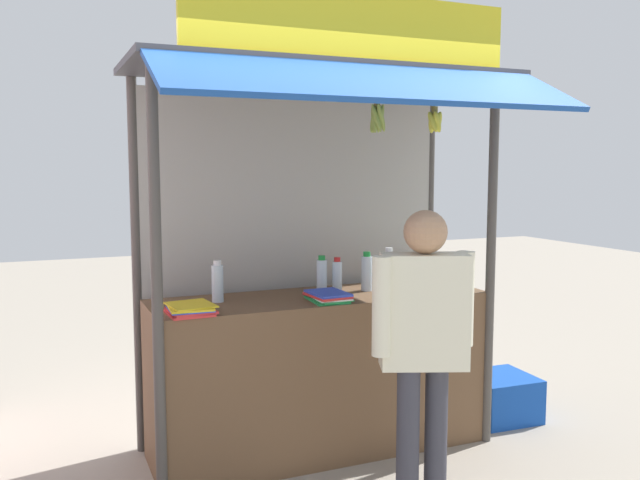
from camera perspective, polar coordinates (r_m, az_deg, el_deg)
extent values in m
plane|color=#9E9384|center=(4.49, 0.00, -17.24)|extent=(20.00, 20.00, 0.00)
cube|color=brown|center=(4.32, 0.00, -11.21)|extent=(2.10, 0.63, 0.99)
cylinder|color=#4C4742|center=(3.57, -13.68, -4.04)|extent=(0.06, 0.06, 2.32)
cylinder|color=#4C4742|center=(4.42, 14.28, -2.10)|extent=(0.06, 0.06, 2.32)
cylinder|color=#4C4742|center=(4.29, -15.29, -2.39)|extent=(0.06, 0.06, 2.32)
cylinder|color=#4C4742|center=(5.01, 9.22, -1.01)|extent=(0.06, 0.06, 2.32)
cube|color=#B7B2A8|center=(4.55, -2.05, -2.00)|extent=(2.06, 0.04, 2.27)
cube|color=#3F3F44|center=(4.11, 0.28, 14.01)|extent=(2.30, 0.93, 0.04)
cube|color=#194799|center=(3.45, 5.12, 13.19)|extent=(2.26, 0.51, 0.26)
cube|color=yellow|center=(3.77, 2.92, 17.72)|extent=(1.89, 0.04, 0.35)
cylinder|color=#59544C|center=(3.76, 2.55, 13.18)|extent=(2.00, 0.02, 0.02)
cylinder|color=silver|center=(4.04, -8.69, -3.68)|extent=(0.07, 0.07, 0.22)
cylinder|color=white|center=(4.02, -8.72, -1.93)|extent=(0.05, 0.05, 0.03)
cylinder|color=silver|center=(4.77, 8.73, -2.12)|extent=(0.07, 0.07, 0.23)
cylinder|color=white|center=(4.75, 8.75, -0.59)|extent=(0.05, 0.05, 0.03)
cylinder|color=silver|center=(4.27, 0.15, -3.12)|extent=(0.07, 0.07, 0.21)
cylinder|color=#198C33|center=(4.25, 0.15, -1.52)|extent=(0.04, 0.04, 0.03)
cylinder|color=silver|center=(4.30, 1.47, -3.15)|extent=(0.06, 0.06, 0.20)
cylinder|color=red|center=(4.28, 1.47, -1.66)|extent=(0.04, 0.04, 0.03)
cylinder|color=silver|center=(4.52, 5.86, -2.50)|extent=(0.07, 0.07, 0.23)
cylinder|color=white|center=(4.50, 5.88, -0.85)|extent=(0.05, 0.05, 0.03)
cylinder|color=silver|center=(4.36, 3.98, -2.86)|extent=(0.07, 0.07, 0.22)
cylinder|color=#198C33|center=(4.34, 3.99, -1.20)|extent=(0.05, 0.05, 0.03)
cube|color=white|center=(4.43, 10.41, -4.22)|extent=(0.21, 0.23, 0.01)
cube|color=purple|center=(4.43, 10.36, -4.13)|extent=(0.23, 0.24, 0.01)
cube|color=black|center=(4.44, 10.23, -3.95)|extent=(0.21, 0.23, 0.01)
cube|color=purple|center=(4.43, 10.38, -3.84)|extent=(0.21, 0.22, 0.01)
cube|color=green|center=(4.43, 10.54, -3.74)|extent=(0.21, 0.23, 0.01)
cube|color=green|center=(4.43, 10.44, -3.63)|extent=(0.21, 0.23, 0.01)
cube|color=green|center=(4.42, 10.47, -3.47)|extent=(0.22, 0.24, 0.01)
cube|color=green|center=(4.03, 0.62, -5.13)|extent=(0.22, 0.28, 0.01)
cube|color=green|center=(4.03, 0.74, -4.99)|extent=(0.23, 0.29, 0.01)
cube|color=white|center=(4.04, 0.79, -4.87)|extent=(0.21, 0.28, 0.01)
cube|color=red|center=(4.03, 0.65, -4.73)|extent=(0.23, 0.29, 0.01)
cube|color=blue|center=(4.03, 0.70, -4.52)|extent=(0.21, 0.28, 0.01)
cube|color=red|center=(3.75, -11.03, -6.10)|extent=(0.24, 0.26, 0.01)
cube|color=red|center=(3.75, -10.88, -5.88)|extent=(0.25, 0.27, 0.01)
cube|color=blue|center=(3.75, -10.97, -5.75)|extent=(0.24, 0.26, 0.01)
cube|color=yellow|center=(3.75, -10.96, -5.61)|extent=(0.25, 0.27, 0.01)
cube|color=yellow|center=(3.75, -10.91, -5.42)|extent=(0.26, 0.28, 0.01)
cylinder|color=#332D23|center=(3.83, 4.87, 12.32)|extent=(0.01, 0.01, 0.06)
cylinder|color=olive|center=(3.83, 4.86, 11.54)|extent=(0.04, 0.04, 0.04)
ellipsoid|color=olive|center=(3.84, 5.16, 10.23)|extent=(0.03, 0.08, 0.16)
ellipsoid|color=olive|center=(3.84, 4.82, 10.21)|extent=(0.07, 0.05, 0.17)
ellipsoid|color=olive|center=(3.84, 4.58, 10.22)|extent=(0.07, 0.05, 0.17)
ellipsoid|color=olive|center=(3.81, 4.62, 10.23)|extent=(0.03, 0.06, 0.16)
ellipsoid|color=olive|center=(3.80, 4.83, 10.27)|extent=(0.07, 0.06, 0.17)
ellipsoid|color=olive|center=(3.80, 5.22, 10.30)|extent=(0.09, 0.06, 0.17)
cylinder|color=#332D23|center=(4.02, 9.73, 11.77)|extent=(0.01, 0.01, 0.09)
cylinder|color=olive|center=(4.02, 9.71, 10.82)|extent=(0.04, 0.04, 0.04)
ellipsoid|color=gold|center=(4.02, 9.99, 9.84)|extent=(0.04, 0.08, 0.13)
ellipsoid|color=gold|center=(4.03, 9.65, 9.80)|extent=(0.07, 0.05, 0.13)
ellipsoid|color=gold|center=(4.01, 9.47, 9.82)|extent=(0.06, 0.06, 0.14)
ellipsoid|color=gold|center=(3.99, 9.54, 9.88)|extent=(0.06, 0.08, 0.14)
ellipsoid|color=gold|center=(4.00, 9.92, 9.85)|extent=(0.08, 0.05, 0.13)
cylinder|color=#383842|center=(3.68, 7.47, -16.39)|extent=(0.12, 0.12, 0.75)
cylinder|color=#383842|center=(3.77, 9.81, -15.90)|extent=(0.12, 0.12, 0.75)
cube|color=#EAE5C6|center=(3.52, 8.83, -5.97)|extent=(0.49, 0.34, 0.59)
cylinder|color=#EAE5C6|center=(3.39, 5.25, -5.63)|extent=(0.10, 0.10, 0.51)
cylinder|color=#EAE5C6|center=(3.65, 12.19, -4.89)|extent=(0.10, 0.10, 0.51)
sphere|color=tan|center=(3.46, 8.95, 0.68)|extent=(0.23, 0.23, 0.23)
cube|color=#194CB2|center=(5.08, 15.04, -12.74)|extent=(0.47, 0.47, 0.31)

